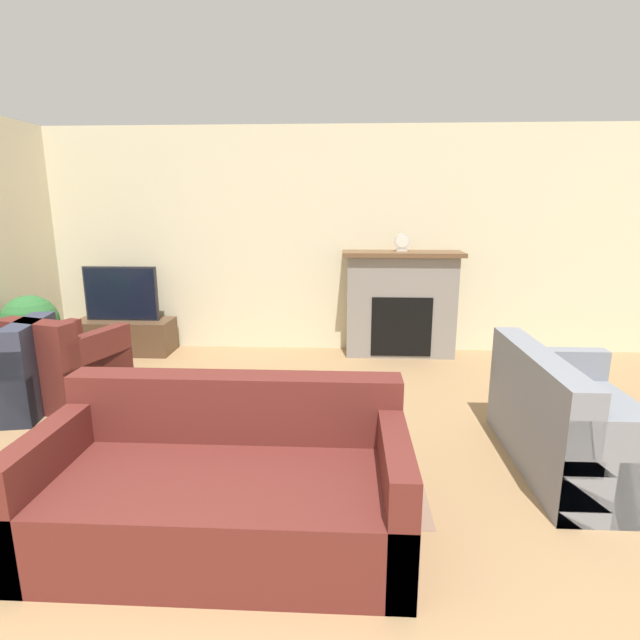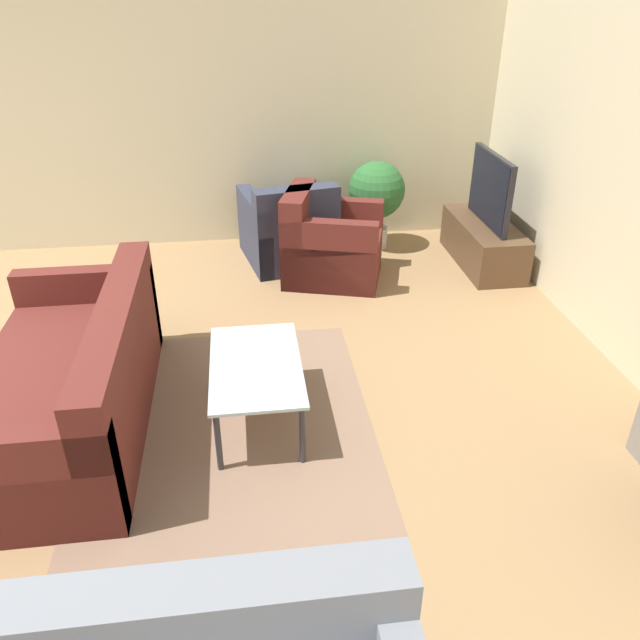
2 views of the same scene
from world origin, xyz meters
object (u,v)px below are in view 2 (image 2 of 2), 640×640
at_px(coffee_table, 256,370).
at_px(potted_plant, 376,193).
at_px(tv, 490,189).
at_px(armchair_by_window, 288,232).
at_px(couch_sectional, 71,386).
at_px(armchair_accent, 329,247).

distance_m(coffee_table, potted_plant, 3.02).
xyz_separation_m(tv, armchair_by_window, (-0.31, -1.86, -0.44)).
relative_size(couch_sectional, potted_plant, 2.21).
distance_m(armchair_by_window, potted_plant, 0.98).
bearing_deg(potted_plant, tv, 59.97).
height_order(tv, armchair_by_window, tv).
bearing_deg(tv, armchair_by_window, -99.49).
relative_size(armchair_by_window, coffee_table, 1.07).
height_order(armchair_by_window, coffee_table, armchair_by_window).
relative_size(couch_sectional, armchair_by_window, 1.91).
relative_size(coffee_table, potted_plant, 1.08).
bearing_deg(potted_plant, armchair_by_window, -75.35).
height_order(armchair_by_window, potted_plant, potted_plant).
xyz_separation_m(couch_sectional, coffee_table, (0.09, 1.12, 0.09)).
bearing_deg(armchair_accent, couch_sectional, 152.54).
bearing_deg(potted_plant, coffee_table, -25.94).
distance_m(tv, armchair_accent, 1.59).
distance_m(tv, couch_sectional, 3.99).
bearing_deg(armchair_by_window, tv, 159.36).
height_order(couch_sectional, armchair_accent, same).
bearing_deg(couch_sectional, armchair_by_window, 147.21).
height_order(couch_sectional, potted_plant, potted_plant).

